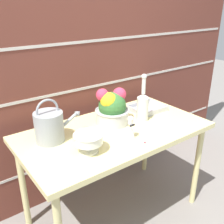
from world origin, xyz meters
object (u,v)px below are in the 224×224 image
at_px(crystal_pedestal_bowl, 88,140).
at_px(flower_planter, 112,108).
at_px(watering_can, 50,126).
at_px(glass_decanter, 143,105).
at_px(wire_tray, 147,109).
at_px(figurine_vase, 130,130).

distance_m(crystal_pedestal_bowl, flower_planter, 0.42).
height_order(crystal_pedestal_bowl, flower_planter, flower_planter).
xyz_separation_m(watering_can, glass_decanter, (0.68, -0.11, 0.02)).
xyz_separation_m(flower_planter, wire_tray, (0.38, 0.03, -0.11)).
relative_size(glass_decanter, wire_tray, 1.32).
bearing_deg(figurine_vase, watering_can, 146.33).
bearing_deg(glass_decanter, crystal_pedestal_bowl, -165.38).
xyz_separation_m(flower_planter, figurine_vase, (-0.04, -0.26, -0.05)).
xyz_separation_m(crystal_pedestal_bowl, glass_decanter, (0.56, 0.15, 0.04)).
distance_m(glass_decanter, figurine_vase, 0.32).
distance_m(watering_can, figurine_vase, 0.51).
height_order(watering_can, figurine_vase, watering_can).
bearing_deg(flower_planter, glass_decanter, -21.67).
bearing_deg(wire_tray, glass_decanter, -145.23).
height_order(flower_planter, glass_decanter, glass_decanter).
distance_m(crystal_pedestal_bowl, figurine_vase, 0.30).
distance_m(crystal_pedestal_bowl, glass_decanter, 0.58).
bearing_deg(figurine_vase, glass_decanter, 33.05).
distance_m(crystal_pedestal_bowl, wire_tray, 0.77).
bearing_deg(flower_planter, crystal_pedestal_bowl, -145.84).
distance_m(flower_planter, figurine_vase, 0.27).
height_order(watering_can, wire_tray, watering_can).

